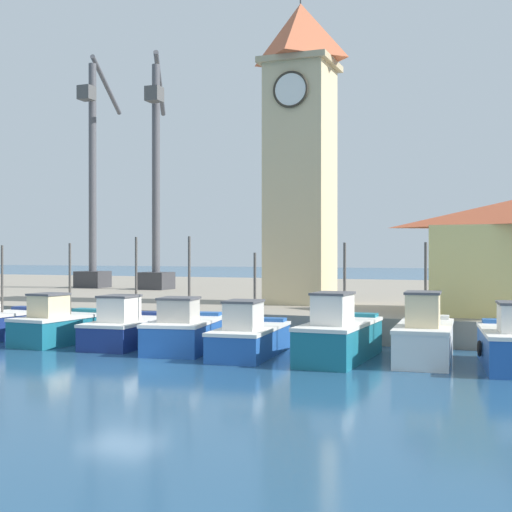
% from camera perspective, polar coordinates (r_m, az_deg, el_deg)
% --- Properties ---
extents(ground_plane, '(300.00, 300.00, 0.00)m').
position_cam_1_polar(ground_plane, '(23.30, -10.62, -8.75)').
color(ground_plane, navy).
extents(quay_wharf, '(120.00, 40.00, 1.08)m').
position_cam_1_polar(quay_wharf, '(49.27, 6.90, -3.35)').
color(quay_wharf, gray).
rests_on(quay_wharf, ground).
extents(fishing_boat_left_inner, '(2.15, 4.42, 4.04)m').
position_cam_1_polar(fishing_boat_left_inner, '(29.85, -15.38, -5.38)').
color(fishing_boat_left_inner, '#196B7F').
rests_on(fishing_boat_left_inner, ground).
extents(fishing_boat_mid_left, '(2.37, 5.05, 4.28)m').
position_cam_1_polar(fishing_boat_mid_left, '(28.61, -10.17, -5.70)').
color(fishing_boat_mid_left, navy).
rests_on(fishing_boat_mid_left, ground).
extents(fishing_boat_center, '(2.81, 4.72, 4.27)m').
position_cam_1_polar(fishing_boat_center, '(26.78, -5.74, -6.02)').
color(fishing_boat_center, '#2356A8').
rests_on(fishing_boat_center, ground).
extents(fishing_boat_mid_right, '(2.28, 4.99, 3.65)m').
position_cam_1_polar(fishing_boat_mid_right, '(25.35, -0.52, -6.46)').
color(fishing_boat_mid_right, '#2356A8').
rests_on(fishing_boat_mid_right, ground).
extents(fishing_boat_right_inner, '(2.02, 5.12, 4.00)m').
position_cam_1_polar(fishing_boat_right_inner, '(24.44, 6.67, -6.39)').
color(fishing_boat_right_inner, '#196B7F').
rests_on(fishing_boat_right_inner, ground).
extents(fishing_boat_right_outer, '(2.15, 4.89, 4.01)m').
position_cam_1_polar(fishing_boat_right_outer, '(24.66, 13.32, -6.35)').
color(fishing_boat_right_outer, silver).
rests_on(fishing_boat_right_outer, ground).
extents(clock_tower, '(3.52, 3.52, 16.70)m').
position_cam_1_polar(clock_tower, '(36.27, 3.57, 8.86)').
color(clock_tower, beige).
rests_on(clock_tower, quay_wharf).
extents(port_crane_near, '(2.99, 8.39, 17.14)m').
position_cam_1_polar(port_crane_near, '(53.94, -12.89, 4.34)').
color(port_crane_near, '#353539').
rests_on(port_crane_near, quay_wharf).
extents(port_crane_far, '(3.88, 7.76, 16.75)m').
position_cam_1_polar(port_crane_far, '(50.51, -7.99, 4.27)').
color(port_crane_far, '#353539').
rests_on(port_crane_far, quay_wharf).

